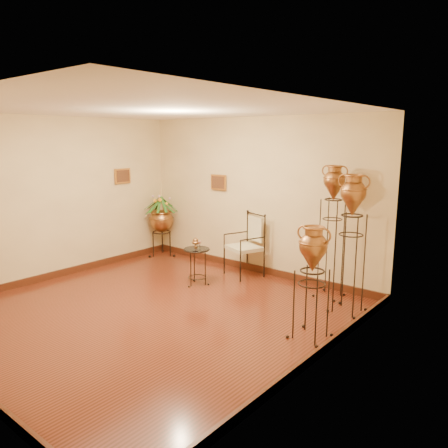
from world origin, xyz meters
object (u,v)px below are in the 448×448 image
Objects in this scene: amphora_tall at (332,230)px; amphora_mid at (350,243)px; side_table at (197,266)px; planter_urn at (161,217)px; armchair at (244,245)px.

amphora_tall is 0.62m from amphora_mid.
amphora_mid reaches higher than side_table.
planter_urn is at bearing 153.97° from side_table.
planter_urn is (-4.30, 0.40, -0.18)m from amphora_mid.
armchair is 0.98m from side_table.
side_table is at bearing -168.35° from amphora_mid.
amphora_tall is 1.04× the size of amphora_mid.
armchair is 1.41× the size of side_table.
armchair is at bearing 180.00° from amphora_tall.
planter_urn is at bearing 174.68° from amphora_mid.
amphora_tall reaches higher than planter_urn.
planter_urn is at bearing -160.37° from armchair.
amphora_mid is at bearing 11.65° from side_table.
amphora_mid reaches higher than armchair.
amphora_tall is 2.29m from side_table.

